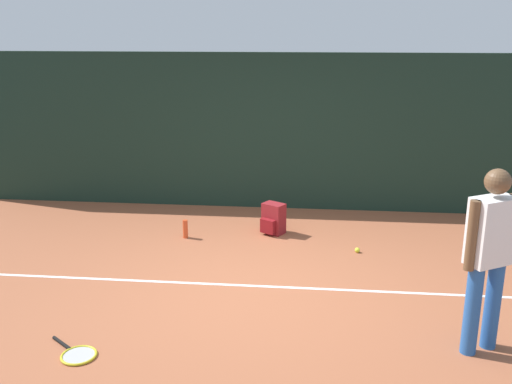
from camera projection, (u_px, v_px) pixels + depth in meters
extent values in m
plane|color=#9E5638|center=(252.00, 286.00, 6.47)|extent=(12.00, 12.00, 0.00)
cube|color=#192D23|center=(273.00, 132.00, 9.00)|extent=(10.00, 0.10, 2.47)
cube|color=white|center=(252.00, 286.00, 6.47)|extent=(9.00, 0.05, 0.00)
cylinder|color=#2659A5|center=(472.00, 310.00, 5.03)|extent=(0.14, 0.14, 0.85)
cylinder|color=#2659A5|center=(492.00, 305.00, 5.13)|extent=(0.14, 0.14, 0.85)
cube|color=white|center=(492.00, 231.00, 4.88)|extent=(0.46, 0.39, 0.60)
sphere|color=brown|center=(498.00, 182.00, 4.76)|extent=(0.22, 0.22, 0.22)
cylinder|color=brown|center=(472.00, 236.00, 4.80)|extent=(0.09, 0.09, 0.62)
cylinder|color=brown|center=(510.00, 229.00, 4.97)|extent=(0.09, 0.09, 0.62)
cylinder|color=black|center=(62.00, 343.00, 5.28)|extent=(0.26, 0.21, 0.03)
torus|color=gold|center=(79.00, 355.00, 5.08)|extent=(0.45, 0.45, 0.02)
cylinder|color=#B2B2B2|center=(79.00, 355.00, 5.08)|extent=(0.39, 0.39, 0.00)
cube|color=maroon|center=(274.00, 218.00, 8.09)|extent=(0.36, 0.33, 0.44)
cube|color=maroon|center=(268.00, 226.00, 8.01)|extent=(0.23, 0.18, 0.20)
sphere|color=#CCE033|center=(357.00, 250.00, 7.43)|extent=(0.07, 0.07, 0.07)
cylinder|color=#D84C26|center=(185.00, 229.00, 7.93)|extent=(0.07, 0.07, 0.26)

